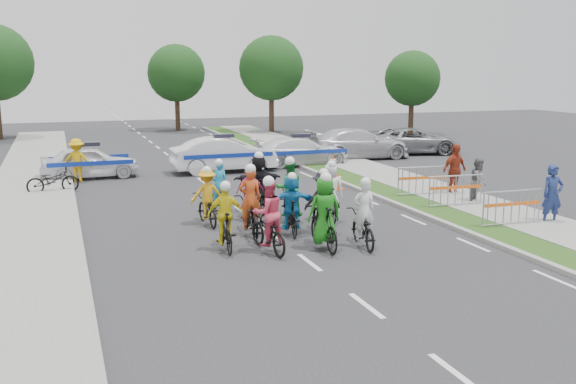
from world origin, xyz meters
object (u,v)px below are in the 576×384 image
object	(u,v)px
rider_10	(207,202)
police_car_1	(224,155)
rider_7	(330,197)
rider_0	(363,224)
rider_2	(268,224)
barrier_1	(455,192)
rider_6	(250,211)
rider_8	(289,198)
rider_11	(258,187)
spectator_1	(479,181)
spectator_2	(455,170)
barrier_0	(512,209)
marshal_hiviz	(77,160)
parked_bike	(53,180)
spectator_0	(552,195)
barrier_2	(423,182)
police_car_0	(90,162)
rider_12	(219,195)
rider_3	(225,223)
rider_4	(322,208)
rider_5	(291,208)
tree_2	(412,79)
cone_1	(333,162)
rider_1	(324,220)
civilian_suv	(413,141)
civilian_sedan	(358,144)
tree_4	(176,73)
cone_0	(338,181)
tree_1	(271,68)
police_car_2	(301,151)

from	to	relation	value
rider_10	police_car_1	distance (m)	9.86
rider_7	rider_0	bearing A→B (deg)	94.38
rider_2	barrier_1	size ratio (longest dim) A/B	0.99
rider_6	rider_8	xyz separation A→B (m)	(1.54, 1.10, 0.07)
rider_11	spectator_1	world-z (taller)	rider_11
spectator_2	barrier_1	distance (m)	2.30
rider_7	barrier_0	size ratio (longest dim) A/B	0.92
rider_7	marshal_hiviz	bearing A→B (deg)	-43.23
spectator_2	parked_bike	size ratio (longest dim) A/B	1.02
rider_11	spectator_0	distance (m)	8.87
barrier_2	spectator_0	bearing A→B (deg)	-73.98
police_car_0	rider_12	bearing A→B (deg)	-157.95
rider_3	police_car_0	world-z (taller)	rider_3
rider_0	rider_4	size ratio (longest dim) A/B	1.00
rider_5	marshal_hiviz	xyz separation A→B (m)	(-5.26, 10.91, 0.13)
rider_4	tree_2	bearing A→B (deg)	-118.94
rider_5	cone_1	distance (m)	11.70
rider_1	civilian_suv	bearing A→B (deg)	-124.18
civilian_sedan	tree_4	xyz separation A→B (m)	(-5.92, 18.25, 3.41)
rider_10	tree_4	bearing A→B (deg)	-102.25
barrier_0	cone_0	world-z (taller)	barrier_0
rider_2	rider_11	size ratio (longest dim) A/B	1.00
rider_2	rider_4	distance (m)	2.35
civilian_sedan	parked_bike	xyz separation A→B (m)	(-14.65, -4.53, -0.29)
spectator_1	marshal_hiviz	size ratio (longest dim) A/B	0.90
tree_1	rider_12	bearing A→B (deg)	-112.06
tree_4	rider_5	bearing A→B (deg)	-94.56
rider_7	spectator_2	world-z (taller)	spectator_2
police_car_1	police_car_2	world-z (taller)	police_car_1
rider_10	parked_bike	size ratio (longest dim) A/B	0.95
spectator_2	tree_4	distance (m)	28.79
rider_7	tree_1	bearing A→B (deg)	-93.34
police_car_1	police_car_2	distance (m)	3.98
rider_0	rider_1	world-z (taller)	rider_1
rider_2	police_car_0	bearing A→B (deg)	-81.18
civilian_suv	cone_1	size ratio (longest dim) A/B	7.20
rider_10	police_car_2	world-z (taller)	rider_10
spectator_2	cone_0	xyz separation A→B (m)	(-3.46, 2.53, -0.60)
rider_5	rider_11	bearing A→B (deg)	-80.86
rider_1	tree_4	size ratio (longest dim) A/B	0.32
rider_11	police_car_0	world-z (taller)	rider_11
spectator_1	tree_2	size ratio (longest dim) A/B	0.27
spectator_2	marshal_hiviz	xyz separation A→B (m)	(-12.70, 7.72, -0.07)
spectator_0	spectator_1	xyz separation A→B (m)	(-0.22, 3.21, -0.10)
rider_0	rider_1	bearing A→B (deg)	5.18
spectator_1	barrier_0	world-z (taller)	spectator_1
rider_1	civilian_suv	size ratio (longest dim) A/B	0.40
barrier_1	rider_6	bearing A→B (deg)	-172.88
rider_2	rider_4	xyz separation A→B (m)	(1.99, 1.24, -0.00)
rider_3	cone_1	bearing A→B (deg)	-121.22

